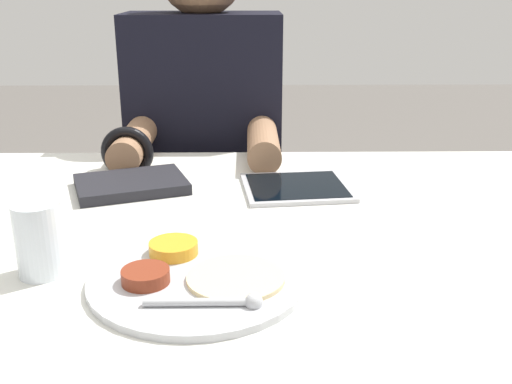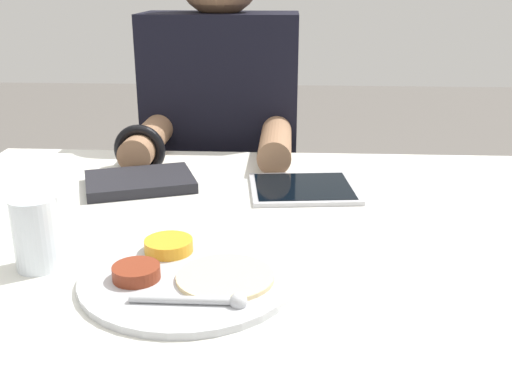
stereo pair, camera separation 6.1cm
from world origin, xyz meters
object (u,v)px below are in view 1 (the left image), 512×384
tablet_device (296,187)px  thali_tray (196,276)px  red_notebook (131,185)px  drinking_glass (39,239)px  person_diner (207,196)px

tablet_device → thali_tray: bearing=-113.6°
thali_tray → tablet_device: 0.40m
red_notebook → drinking_glass: (-0.06, -0.34, 0.04)m
tablet_device → person_diner: (-0.20, 0.42, -0.17)m
person_diner → drinking_glass: (-0.17, -0.76, 0.22)m
person_diner → drinking_glass: size_ratio=12.49×
red_notebook → tablet_device: (0.31, -0.01, -0.00)m
tablet_device → person_diner: person_diner is taller
thali_tray → drinking_glass: (-0.21, 0.03, 0.04)m
thali_tray → red_notebook: (-0.15, 0.37, 0.00)m
red_notebook → drinking_glass: bearing=-99.2°
thali_tray → red_notebook: bearing=112.5°
thali_tray → person_diner: 0.81m
thali_tray → tablet_device: size_ratio=1.34×
thali_tray → drinking_glass: size_ratio=2.83×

